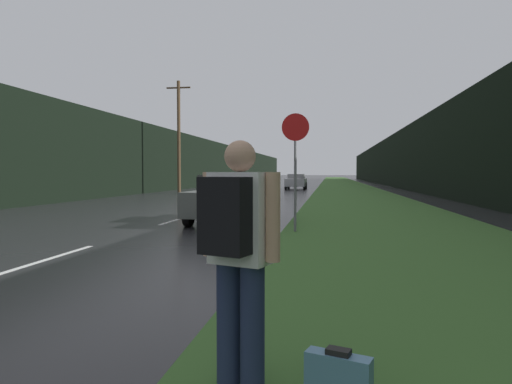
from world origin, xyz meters
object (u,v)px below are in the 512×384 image
(stop_sign, at_px, (295,159))
(suitcase, at_px, (338,376))
(car_oncoming, at_px, (267,180))
(car_passing_near, at_px, (230,198))
(car_passing_far, at_px, (296,181))
(hitchhiker_with_backpack, at_px, (238,248))

(stop_sign, relative_size, suitcase, 6.55)
(suitcase, xyz_separation_m, car_oncoming, (-6.98, 47.24, 0.58))
(suitcase, height_order, car_oncoming, car_oncoming)
(car_passing_near, xyz_separation_m, car_oncoming, (-3.78, 36.26, -0.01))
(car_passing_far, height_order, car_oncoming, car_oncoming)
(stop_sign, relative_size, car_passing_near, 0.72)
(stop_sign, height_order, car_passing_far, stop_sign)
(suitcase, height_order, car_passing_far, car_passing_far)
(stop_sign, distance_m, car_oncoming, 38.92)
(hitchhiker_with_backpack, xyz_separation_m, car_oncoming, (-6.27, 47.21, -0.28))
(stop_sign, height_order, suitcase, stop_sign)
(hitchhiker_with_backpack, distance_m, car_passing_far, 40.12)
(car_passing_far, xyz_separation_m, car_oncoming, (-3.78, 7.17, 0.00))
(suitcase, bearing_deg, stop_sign, 115.04)
(car_passing_far, distance_m, car_oncoming, 8.11)
(car_passing_near, distance_m, car_oncoming, 36.46)
(car_oncoming, bearing_deg, stop_sign, -81.09)
(car_oncoming, bearing_deg, hitchhiker_with_backpack, -82.43)
(stop_sign, height_order, hitchhiker_with_backpack, stop_sign)
(suitcase, bearing_deg, car_passing_near, 125.08)
(car_oncoming, bearing_deg, suitcase, -81.59)
(suitcase, bearing_deg, car_oncoming, 117.24)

